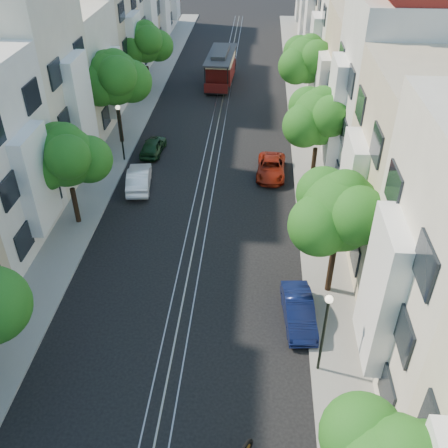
% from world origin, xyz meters
% --- Properties ---
extents(ground, '(200.00, 200.00, 0.00)m').
position_xyz_m(ground, '(0.00, 28.00, 0.00)').
color(ground, black).
rests_on(ground, ground).
extents(sidewalk_east, '(2.50, 80.00, 0.12)m').
position_xyz_m(sidewalk_east, '(7.25, 28.00, 0.06)').
color(sidewalk_east, gray).
rests_on(sidewalk_east, ground).
extents(sidewalk_west, '(2.50, 80.00, 0.12)m').
position_xyz_m(sidewalk_west, '(-7.25, 28.00, 0.06)').
color(sidewalk_west, gray).
rests_on(sidewalk_west, ground).
extents(rail_left, '(0.06, 80.00, 0.02)m').
position_xyz_m(rail_left, '(-0.55, 28.00, 0.01)').
color(rail_left, gray).
rests_on(rail_left, ground).
extents(rail_slot, '(0.06, 80.00, 0.02)m').
position_xyz_m(rail_slot, '(0.00, 28.00, 0.01)').
color(rail_slot, gray).
rests_on(rail_slot, ground).
extents(rail_right, '(0.06, 80.00, 0.02)m').
position_xyz_m(rail_right, '(0.55, 28.00, 0.01)').
color(rail_right, gray).
rests_on(rail_right, ground).
extents(lane_line, '(0.08, 80.00, 0.01)m').
position_xyz_m(lane_line, '(0.00, 28.00, 0.00)').
color(lane_line, tan).
rests_on(lane_line, ground).
extents(townhouses_east, '(7.75, 72.00, 12.00)m').
position_xyz_m(townhouses_east, '(11.87, 27.91, 5.18)').
color(townhouses_east, beige).
rests_on(townhouses_east, ground).
extents(townhouses_west, '(7.75, 72.00, 11.76)m').
position_xyz_m(townhouses_west, '(-11.87, 27.91, 5.08)').
color(townhouses_west, silver).
rests_on(townhouses_west, ground).
extents(tree_e_b, '(4.93, 4.08, 6.68)m').
position_xyz_m(tree_e_b, '(7.26, 8.98, 4.73)').
color(tree_e_b, black).
rests_on(tree_e_b, ground).
extents(tree_e_c, '(4.84, 3.99, 6.52)m').
position_xyz_m(tree_e_c, '(7.26, 19.98, 4.60)').
color(tree_e_c, black).
rests_on(tree_e_c, ground).
extents(tree_e_d, '(5.01, 4.16, 6.85)m').
position_xyz_m(tree_e_d, '(7.26, 30.98, 4.87)').
color(tree_e_d, black).
rests_on(tree_e_d, ground).
extents(tree_w_b, '(4.72, 3.87, 6.27)m').
position_xyz_m(tree_w_b, '(-7.14, 13.98, 4.40)').
color(tree_w_b, black).
rests_on(tree_w_b, ground).
extents(tree_w_c, '(5.13, 4.28, 7.09)m').
position_xyz_m(tree_w_c, '(-7.14, 24.98, 5.07)').
color(tree_w_c, black).
rests_on(tree_w_c, ground).
extents(tree_w_d, '(4.84, 3.99, 6.52)m').
position_xyz_m(tree_w_d, '(-7.14, 35.98, 4.60)').
color(tree_w_d, black).
rests_on(tree_w_d, ground).
extents(lamp_east, '(0.32, 0.32, 4.16)m').
position_xyz_m(lamp_east, '(6.30, 4.00, 2.85)').
color(lamp_east, black).
rests_on(lamp_east, ground).
extents(lamp_west, '(0.32, 0.32, 4.16)m').
position_xyz_m(lamp_west, '(-6.30, 22.00, 2.85)').
color(lamp_west, black).
rests_on(lamp_west, ground).
extents(cable_car, '(2.77, 7.86, 2.98)m').
position_xyz_m(cable_car, '(-0.50, 38.94, 1.77)').
color(cable_car, black).
rests_on(cable_car, ground).
extents(parked_car_e_mid, '(1.66, 3.87, 1.24)m').
position_xyz_m(parked_car_e_mid, '(5.60, 6.82, 0.62)').
color(parked_car_e_mid, '#0B133B').
rests_on(parked_car_e_mid, ground).
extents(parked_car_e_far, '(2.11, 4.25, 1.16)m').
position_xyz_m(parked_car_e_far, '(4.40, 20.68, 0.58)').
color(parked_car_e_far, maroon).
rests_on(parked_car_e_far, ground).
extents(parked_car_w_mid, '(1.98, 4.25, 1.35)m').
position_xyz_m(parked_car_w_mid, '(-4.40, 18.39, 0.67)').
color(parked_car_w_mid, white).
rests_on(parked_car_w_mid, ground).
extents(parked_car_w_far, '(1.66, 3.64, 1.21)m').
position_xyz_m(parked_car_w_far, '(-4.40, 23.39, 0.61)').
color(parked_car_w_far, '#14321A').
rests_on(parked_car_w_far, ground).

